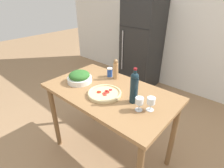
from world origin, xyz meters
TOP-DOWN VIEW (x-y plane):
  - ground_plane at (0.00, 0.00)m, footprint 14.00×14.00m
  - wall_back at (0.00, 2.20)m, footprint 6.40×0.08m
  - refrigerator at (-0.78, 1.83)m, footprint 0.65×0.66m
  - prep_counter at (0.00, 0.00)m, footprint 1.35×0.79m
  - wine_bottle at (0.30, -0.01)m, footprint 0.07×0.07m
  - wine_glass_near at (0.41, -0.08)m, footprint 0.07×0.07m
  - wine_glass_far at (0.48, -0.02)m, footprint 0.07×0.07m
  - pepper_mill at (-0.13, 0.25)m, footprint 0.06×0.06m
  - salad_bowl at (-0.38, -0.07)m, footprint 0.27×0.27m
  - homemade_pizza at (0.02, -0.09)m, footprint 0.33×0.33m
  - salt_canister at (-0.22, 0.25)m, footprint 0.06×0.06m

SIDE VIEW (x-z plane):
  - ground_plane at x=0.00m, z-range 0.00..0.00m
  - prep_counter at x=0.00m, z-range 0.34..1.26m
  - refrigerator at x=-0.78m, z-range 0.00..1.73m
  - homemade_pizza at x=0.02m, z-range 0.92..0.95m
  - salt_canister at x=-0.22m, z-range 0.92..1.03m
  - salad_bowl at x=-0.38m, z-range 0.91..1.04m
  - wine_glass_far at x=0.48m, z-range 0.94..1.07m
  - wine_glass_near at x=0.41m, z-range 0.95..1.07m
  - pepper_mill at x=-0.13m, z-range 0.91..1.15m
  - wine_bottle at x=0.30m, z-range 0.91..1.24m
  - wall_back at x=0.00m, z-range 0.00..2.60m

